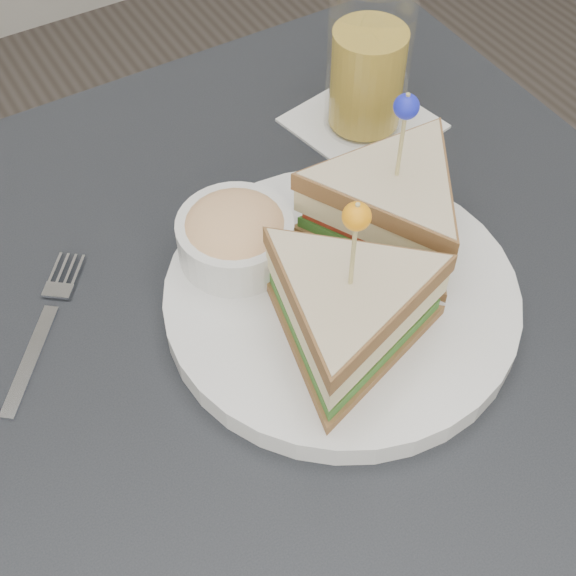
{
  "coord_description": "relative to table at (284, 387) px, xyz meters",
  "views": [
    {
      "loc": [
        -0.2,
        -0.34,
        1.3
      ],
      "look_at": [
        0.01,
        0.01,
        0.8
      ],
      "focal_mm": 50.0,
      "sensor_mm": 36.0,
      "label": 1
    }
  ],
  "objects": [
    {
      "name": "table",
      "position": [
        0.0,
        0.0,
        0.0
      ],
      "size": [
        0.8,
        0.8,
        0.75
      ],
      "color": "black",
      "rests_on": "ground"
    },
    {
      "name": "plate_meal",
      "position": [
        0.07,
        0.01,
        0.12
      ],
      "size": [
        0.37,
        0.36,
        0.18
      ],
      "rotation": [
        0.0,
        0.0,
        -0.21
      ],
      "color": "white",
      "rests_on": "table"
    },
    {
      "name": "cutlery_fork",
      "position": [
        -0.17,
        0.12,
        0.08
      ],
      "size": [
        0.12,
        0.14,
        0.0
      ],
      "rotation": [
        0.0,
        0.0,
        -0.67
      ],
      "color": "silver",
      "rests_on": "table"
    },
    {
      "name": "drink_set",
      "position": [
        0.21,
        0.2,
        0.15
      ],
      "size": [
        0.15,
        0.15,
        0.17
      ],
      "rotation": [
        0.0,
        0.0,
        0.19
      ],
      "color": "white",
      "rests_on": "table"
    }
  ]
}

